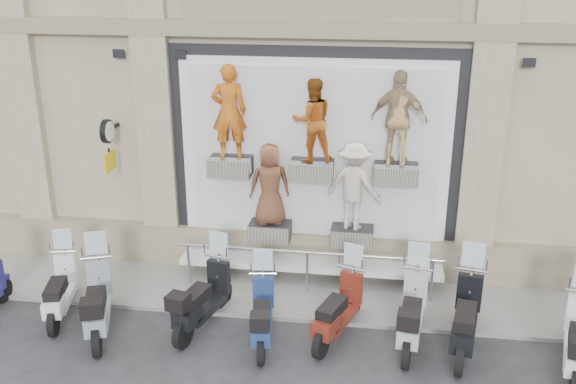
% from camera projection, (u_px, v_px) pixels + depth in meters
% --- Properties ---
extents(ground, '(90.00, 90.00, 0.00)m').
position_uv_depth(ground, '(292.00, 356.00, 10.36)').
color(ground, '#2C2C2F').
rests_on(ground, ground).
extents(sidewalk, '(16.00, 2.20, 0.08)m').
position_uv_depth(sidewalk, '(307.00, 291.00, 12.29)').
color(sidewalk, gray).
rests_on(sidewalk, ground).
extents(shop_vitrine, '(5.60, 0.96, 4.30)m').
position_uv_depth(shop_vitrine, '(318.00, 164.00, 12.07)').
color(shop_vitrine, black).
rests_on(shop_vitrine, ground).
extents(guard_rail, '(5.06, 0.10, 0.93)m').
position_uv_depth(guard_rail, '(307.00, 273.00, 12.05)').
color(guard_rail, '#9EA0A5').
rests_on(guard_rail, ground).
extents(clock_sign_bracket, '(0.10, 0.80, 1.02)m').
position_uv_depth(clock_sign_bracket, '(108.00, 139.00, 12.21)').
color(clock_sign_bracket, black).
rests_on(clock_sign_bracket, ground).
extents(scooter_b, '(0.94, 1.84, 1.44)m').
position_uv_depth(scooter_b, '(59.00, 280.00, 11.28)').
color(scooter_b, silver).
rests_on(scooter_b, ground).
extents(scooter_c, '(1.21, 2.05, 1.60)m').
position_uv_depth(scooter_c, '(96.00, 290.00, 10.76)').
color(scooter_c, gray).
rests_on(scooter_c, ground).
extents(scooter_d, '(1.00, 1.98, 1.54)m').
position_uv_depth(scooter_d, '(202.00, 287.00, 10.93)').
color(scooter_d, black).
rests_on(scooter_d, ground).
extents(scooter_e, '(0.75, 1.80, 1.42)m').
position_uv_depth(scooter_e, '(262.00, 304.00, 10.52)').
color(scooter_e, navy).
rests_on(scooter_e, ground).
extents(scooter_f, '(1.11, 1.90, 1.48)m').
position_uv_depth(scooter_f, '(339.00, 298.00, 10.62)').
color(scooter_f, maroon).
rests_on(scooter_f, ground).
extents(scooter_g, '(0.79, 1.97, 1.56)m').
position_uv_depth(scooter_g, '(413.00, 302.00, 10.44)').
color(scooter_g, '#A6A9AD').
rests_on(scooter_g, ground).
extents(scooter_h, '(0.95, 2.07, 1.62)m').
position_uv_depth(scooter_h, '(467.00, 305.00, 10.28)').
color(scooter_h, black).
rests_on(scooter_h, ground).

